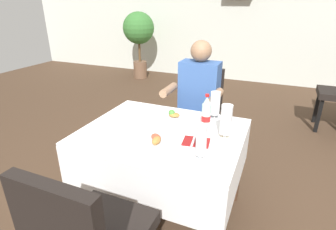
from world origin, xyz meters
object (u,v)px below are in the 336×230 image
at_px(chair_far_diner_seat, 197,112).
at_px(plate_near_camera, 155,141).
at_px(beer_glass_right, 215,105).
at_px(napkin_cutlery_set, 196,142).
at_px(seated_diner_far, 197,101).
at_px(main_dining_table, 163,151).
at_px(cola_bottle_primary, 206,114).
at_px(beer_glass_middle, 201,143).
at_px(beer_glass_left, 226,121).
at_px(plate_far_diner, 174,116).
at_px(potted_plant_corner, 139,32).

xyz_separation_m(chair_far_diner_seat, plate_near_camera, (0.03, -1.01, 0.19)).
xyz_separation_m(chair_far_diner_seat, beer_glass_right, (0.28, -0.47, 0.28)).
distance_m(plate_near_camera, napkin_cutlery_set, 0.26).
bearing_deg(seated_diner_far, main_dining_table, -92.35).
xyz_separation_m(seated_diner_far, cola_bottle_primary, (0.24, -0.59, 0.13)).
relative_size(chair_far_diner_seat, beer_glass_right, 4.54).
bearing_deg(beer_glass_middle, seated_diner_far, 108.24).
bearing_deg(seated_diner_far, beer_glass_left, -59.17).
bearing_deg(plate_far_diner, beer_glass_left, -21.75).
height_order(plate_near_camera, cola_bottle_primary, cola_bottle_primary).
bearing_deg(beer_glass_right, seated_diner_far, 124.56).
relative_size(chair_far_diner_seat, seated_diner_far, 0.77).
bearing_deg(plate_far_diner, potted_plant_corner, 122.59).
xyz_separation_m(beer_glass_middle, potted_plant_corner, (-2.52, 3.86, 0.14)).
distance_m(seated_diner_far, potted_plant_corner, 3.63).
bearing_deg(plate_near_camera, beer_glass_left, 31.13).
relative_size(chair_far_diner_seat, beer_glass_middle, 4.52).
distance_m(main_dining_table, beer_glass_middle, 0.52).
bearing_deg(chair_far_diner_seat, plate_near_camera, -88.27).
bearing_deg(cola_bottle_primary, chair_far_diner_seat, 111.41).
relative_size(plate_far_diner, napkin_cutlery_set, 1.13).
relative_size(seated_diner_far, napkin_cutlery_set, 6.45).
xyz_separation_m(seated_diner_far, napkin_cutlery_set, (0.24, -0.80, 0.02)).
distance_m(chair_far_diner_seat, seated_diner_far, 0.19).
distance_m(beer_glass_middle, beer_glass_right, 0.62).
bearing_deg(seated_diner_far, plate_near_camera, -89.94).
distance_m(main_dining_table, potted_plant_corner, 4.22).
bearing_deg(beer_glass_left, napkin_cutlery_set, -140.14).
xyz_separation_m(beer_glass_left, potted_plant_corner, (-2.59, 3.55, 0.12)).
relative_size(main_dining_table, potted_plant_corner, 0.80).
distance_m(plate_near_camera, plate_far_diner, 0.41).
bearing_deg(beer_glass_right, beer_glass_middle, -83.37).
distance_m(chair_far_diner_seat, plate_far_diner, 0.63).
height_order(plate_near_camera, plate_far_diner, plate_far_diner).
relative_size(plate_far_diner, potted_plant_corner, 0.16).
relative_size(plate_near_camera, cola_bottle_primary, 0.84).
distance_m(plate_near_camera, beer_glass_left, 0.48).
bearing_deg(plate_near_camera, potted_plant_corner, 120.09).
bearing_deg(cola_bottle_primary, beer_glass_left, -26.93).
bearing_deg(beer_glass_middle, chair_far_diner_seat, 107.95).
bearing_deg(potted_plant_corner, seated_diner_far, -52.72).
bearing_deg(cola_bottle_primary, napkin_cutlery_set, -90.61).
bearing_deg(napkin_cutlery_set, beer_glass_left, 39.86).
height_order(chair_far_diner_seat, seated_diner_far, seated_diner_far).
relative_size(main_dining_table, plate_far_diner, 5.01).
height_order(main_dining_table, beer_glass_right, beer_glass_right).
xyz_separation_m(plate_near_camera, beer_glass_right, (0.25, 0.54, 0.09)).
bearing_deg(plate_near_camera, seated_diner_far, 90.06).
xyz_separation_m(main_dining_table, chair_far_diner_seat, (0.00, 0.83, -0.01)).
distance_m(main_dining_table, plate_near_camera, 0.26).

